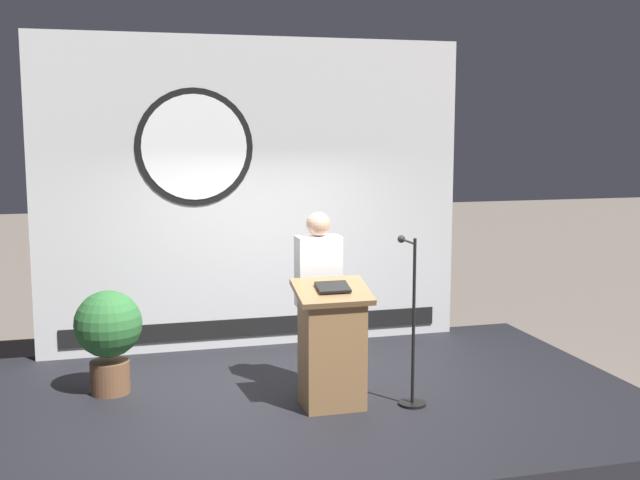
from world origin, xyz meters
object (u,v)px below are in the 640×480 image
Objects in this scene: podium at (332,347)px; potted_plant at (108,332)px; speaker_person at (318,300)px; microphone_stand at (411,347)px.

podium is 2.07m from potted_plant.
microphone_stand is (0.69, -0.59, -0.33)m from speaker_person.
speaker_person is at bearing 89.39° from podium.
microphone_stand is (0.69, -0.11, -0.02)m from podium.
podium reaches higher than potted_plant.
potted_plant is (-2.56, 0.99, 0.06)m from microphone_stand.
potted_plant is (-1.87, 0.40, -0.27)m from speaker_person.
speaker_person reaches higher than potted_plant.
podium is 0.70m from microphone_stand.
speaker_person is (0.01, 0.48, 0.31)m from podium.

